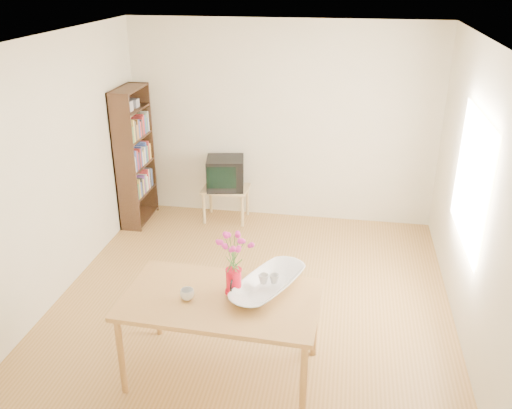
% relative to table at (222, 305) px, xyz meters
% --- Properties ---
extents(room, '(4.50, 4.50, 4.50)m').
position_rel_table_xyz_m(room, '(0.09, 1.00, 0.62)').
color(room, olive).
rests_on(room, ground).
extents(table, '(1.60, 0.95, 0.75)m').
position_rel_table_xyz_m(table, '(0.00, 0.00, 0.00)').
color(table, '#A9753A').
rests_on(table, ground).
extents(tv_stand, '(0.60, 0.45, 0.46)m').
position_rel_table_xyz_m(tv_stand, '(-0.64, 2.97, -0.29)').
color(tv_stand, tan).
rests_on(tv_stand, ground).
extents(bookshelf, '(0.28, 0.70, 1.80)m').
position_rel_table_xyz_m(bookshelf, '(-1.79, 2.75, 0.16)').
color(bookshelf, black).
rests_on(bookshelf, ground).
extents(pitcher, '(0.14, 0.22, 0.22)m').
position_rel_table_xyz_m(pitcher, '(0.09, 0.09, 0.17)').
color(pitcher, red).
rests_on(pitcher, table).
extents(flowers, '(0.25, 0.25, 0.35)m').
position_rel_table_xyz_m(flowers, '(0.09, 0.09, 0.45)').
color(flowers, '#F239B8').
rests_on(flowers, pitcher).
extents(mug, '(0.16, 0.16, 0.09)m').
position_rel_table_xyz_m(mug, '(-0.26, -0.07, 0.12)').
color(mug, white).
rests_on(mug, table).
extents(bowl, '(0.72, 0.72, 0.51)m').
position_rel_table_xyz_m(bowl, '(0.35, 0.19, 0.33)').
color(bowl, white).
rests_on(bowl, table).
extents(teacup_a, '(0.10, 0.10, 0.07)m').
position_rel_table_xyz_m(teacup_a, '(0.31, 0.19, 0.28)').
color(teacup_a, white).
rests_on(teacup_a, bowl).
extents(teacup_b, '(0.10, 0.10, 0.07)m').
position_rel_table_xyz_m(teacup_b, '(0.40, 0.21, 0.28)').
color(teacup_b, white).
rests_on(teacup_b, bowl).
extents(television, '(0.55, 0.52, 0.41)m').
position_rel_table_xyz_m(television, '(-0.64, 2.98, -0.01)').
color(television, black).
rests_on(television, tv_stand).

